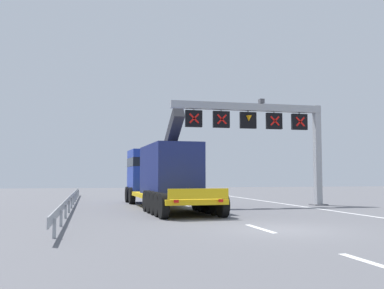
% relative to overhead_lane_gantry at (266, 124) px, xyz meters
% --- Properties ---
extents(ground, '(112.00, 112.00, 0.00)m').
position_rel_overhead_lane_gantry_xyz_m(ground, '(-4.27, -11.29, -5.09)').
color(ground, '#5B5B60').
extents(lane_markings, '(0.20, 60.20, 0.01)m').
position_rel_overhead_lane_gantry_xyz_m(lane_markings, '(-4.83, 11.51, -5.08)').
color(lane_markings, silver).
rests_on(lane_markings, ground).
extents(edge_line_right, '(0.20, 63.00, 0.01)m').
position_rel_overhead_lane_gantry_xyz_m(edge_line_right, '(1.93, 0.71, -5.09)').
color(edge_line_right, silver).
rests_on(edge_line_right, ground).
extents(overhead_lane_gantry, '(10.02, 0.90, 6.66)m').
position_rel_overhead_lane_gantry_xyz_m(overhead_lane_gantry, '(0.00, 0.00, 0.00)').
color(overhead_lane_gantry, '#9EA0A5').
rests_on(overhead_lane_gantry, ground).
extents(heavy_haul_truck_yellow, '(3.53, 14.15, 5.30)m').
position_rel_overhead_lane_gantry_xyz_m(heavy_haul_truck_yellow, '(-6.53, 0.76, -3.10)').
color(heavy_haul_truck_yellow, yellow).
rests_on(heavy_haul_truck_yellow, ground).
extents(guardrail_left, '(0.13, 31.13, 0.76)m').
position_rel_overhead_lane_gantry_xyz_m(guardrail_left, '(-11.73, 2.28, -4.53)').
color(guardrail_left, '#999EA3').
rests_on(guardrail_left, ground).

